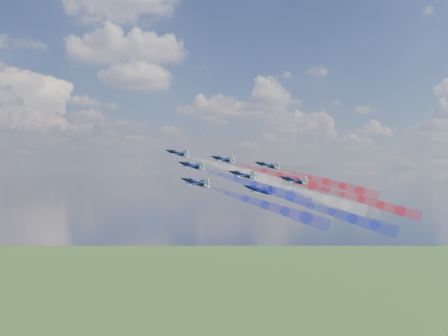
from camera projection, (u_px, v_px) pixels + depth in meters
name	position (u px, v px, depth m)	size (l,w,h in m)	color
jet_lead	(178.00, 153.00, 169.41)	(8.63, 10.78, 2.88)	black
trail_lead	(232.00, 169.00, 158.32)	(3.59, 35.14, 3.59)	white
jet_inner_left	(192.00, 166.00, 152.02)	(8.63, 10.78, 2.88)	black
trail_inner_left	(254.00, 184.00, 140.93)	(3.59, 35.14, 3.59)	#1720CB
jet_inner_right	(223.00, 160.00, 172.41)	(8.63, 10.78, 2.88)	black
trail_inner_right	(279.00, 175.00, 161.32)	(3.59, 35.14, 3.59)	red
jet_outer_left	(196.00, 183.00, 137.68)	(8.63, 10.78, 2.88)	black
trail_outer_left	(265.00, 205.00, 126.60)	(3.59, 35.14, 3.59)	#1720CB
jet_center_third	(242.00, 175.00, 153.88)	(8.63, 10.78, 2.88)	black
trail_center_third	(307.00, 194.00, 142.80)	(3.59, 35.14, 3.59)	white
jet_outer_right	(268.00, 166.00, 174.46)	(8.63, 10.78, 2.88)	black
trail_outer_right	(326.00, 181.00, 163.37)	(3.59, 35.14, 3.59)	red
jet_rear_left	(259.00, 190.00, 141.78)	(8.63, 10.78, 2.88)	black
trail_rear_left	(331.00, 212.00, 130.70)	(3.59, 35.14, 3.59)	#1720CB
jet_rear_right	(294.00, 181.00, 157.30)	(8.63, 10.78, 2.88)	black
trail_rear_right	(361.00, 200.00, 146.22)	(3.59, 35.14, 3.59)	red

